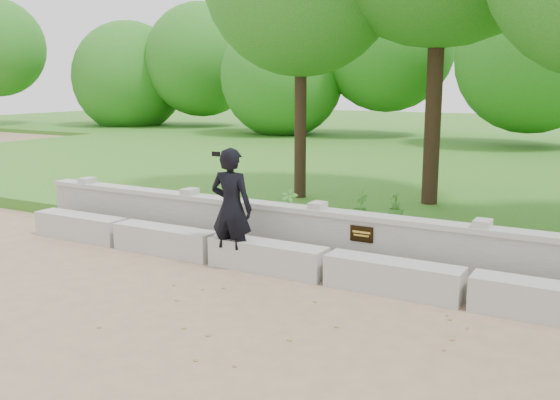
{
  "coord_description": "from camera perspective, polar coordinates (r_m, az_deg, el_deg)",
  "views": [
    {
      "loc": [
        3.71,
        -5.94,
        2.86
      ],
      "look_at": [
        -0.8,
        1.95,
        1.11
      ],
      "focal_mm": 40.0,
      "sensor_mm": 36.0,
      "label": 1
    }
  ],
  "objects": [
    {
      "name": "parapet_wall",
      "position": [
        9.61,
        6.11,
        -3.63
      ],
      "size": [
        12.5,
        0.35,
        0.9
      ],
      "color": "#B6B4AC",
      "rests_on": "ground"
    },
    {
      "name": "shrub_a",
      "position": [
        11.61,
        0.84,
        -0.53
      ],
      "size": [
        0.38,
        0.31,
        0.63
      ],
      "primitive_type": "imported",
      "rotation": [
        0.0,
        0.0,
        0.28
      ],
      "color": "#43872E",
      "rests_on": "lawn"
    },
    {
      "name": "ground",
      "position": [
        7.56,
        -2.09,
        -11.36
      ],
      "size": [
        80.0,
        80.0,
        0.0
      ],
      "primitive_type": "plane",
      "color": "#A18262",
      "rests_on": "ground"
    },
    {
      "name": "man_main",
      "position": [
        9.56,
        -4.47,
        -0.76
      ],
      "size": [
        0.72,
        0.64,
        1.87
      ],
      "color": "black",
      "rests_on": "ground"
    },
    {
      "name": "shrub_d",
      "position": [
        11.96,
        10.52,
        -0.54
      ],
      "size": [
        0.39,
        0.41,
        0.57
      ],
      "primitive_type": "imported",
      "rotation": [
        0.0,
        0.0,
        5.17
      ],
      "color": "#43872E",
      "rests_on": "lawn"
    },
    {
      "name": "lawn",
      "position": [
        20.46,
        19.07,
        2.59
      ],
      "size": [
        40.0,
        22.0,
        0.25
      ],
      "primitive_type": "cube",
      "color": "#346C19",
      "rests_on": "ground"
    },
    {
      "name": "concrete_bench",
      "position": [
        9.06,
        4.28,
        -6.06
      ],
      "size": [
        11.9,
        0.45,
        0.45
      ],
      "color": "beige",
      "rests_on": "ground"
    },
    {
      "name": "shrub_b",
      "position": [
        11.68,
        7.31,
        -0.58
      ],
      "size": [
        0.41,
        0.43,
        0.62
      ],
      "primitive_type": "imported",
      "rotation": [
        0.0,
        0.0,
        2.12
      ],
      "color": "#43872E",
      "rests_on": "lawn"
    }
  ]
}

